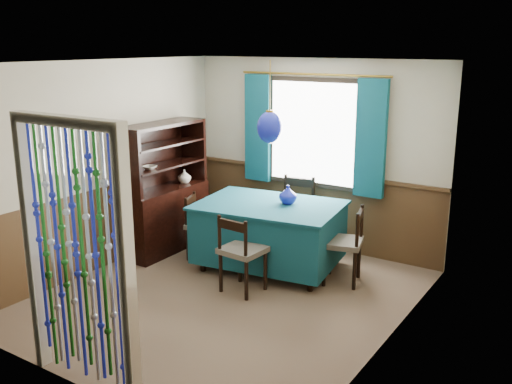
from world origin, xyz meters
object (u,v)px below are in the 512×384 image
Objects in this scene: chair_right at (345,243)px; pendant_lamp at (270,127)px; chair_far at (294,212)px; sideboard at (165,206)px; bowl_shelf at (150,167)px; dining_table at (269,232)px; chair_left at (201,224)px; chair_near at (241,251)px; vase_table at (288,195)px; vase_sideboard at (184,176)px.

pendant_lamp is at bearing 81.00° from chair_right.
sideboard reaches higher than chair_far.
sideboard is at bearing 100.90° from bowl_shelf.
dining_table is 1.52m from sideboard.
chair_left is at bearing -170.92° from pendant_lamp.
dining_table is 0.76m from chair_near.
vase_table is (1.11, 0.29, 0.48)m from chair_left.
vase_sideboard is (-1.45, 0.16, 0.48)m from dining_table.
dining_table is 0.75m from chair_far.
sideboard is at bearing -173.00° from pendant_lamp.
chair_near is 1.00m from vase_table.
pendant_lamp reaches higher than chair_right.
vase_sideboard is at bearing 165.49° from dining_table.
chair_near is at bearing -94.51° from vase_table.
chair_far is 4.75× the size of vase_table.
bowl_shelf reaches higher than vase_sideboard.
chair_near is 1.72m from sideboard.
sideboard is (-0.57, -0.04, 0.15)m from chair_left.
sideboard is at bearing 164.72° from chair_near.
chair_right is 4.39× the size of vase_sideboard.
chair_left is at bearing -179.09° from dining_table.
pendant_lamp reaches higher than bowl_shelf.
sideboard reaches higher than vase_sideboard.
chair_left is 1.25m from vase_table.
bowl_shelf is (-2.40, -0.60, 0.71)m from chair_right.
chair_near is 1.87m from vase_sideboard.
dining_table is 1.27m from pendant_lamp.
pendant_lamp reaches higher than vase_sideboard.
chair_right is 0.53× the size of sideboard.
bowl_shelf is at bearing -169.23° from dining_table.
vase_sideboard is (0.00, 0.66, -0.23)m from bowl_shelf.
chair_far is at bearing 112.81° from vase_table.
vase_table is at bearing 29.37° from dining_table.
chair_right is (0.96, 0.11, 0.01)m from dining_table.
chair_near is at bearing -90.01° from dining_table.
bowl_shelf is (-1.37, -1.24, 0.67)m from chair_far.
vase_table is (0.25, -0.60, 0.40)m from chair_far.
chair_near is 1.51m from chair_far.
dining_table is 9.04× the size of vase_sideboard.
vase_table is at bearing 72.41° from chair_right.
vase_table reaches higher than chair_right.
sideboard reaches higher than chair_left.
bowl_shelf is at bearing 36.88° from chair_far.
vase_sideboard reaches higher than chair_far.
dining_table is at bearing -6.34° from vase_sideboard.
chair_right is at bearing 49.59° from chair_near.
chair_left is 0.59m from sideboard.
chair_far is 1.19× the size of chair_left.
vase_table is (0.18, 0.14, 0.45)m from dining_table.
vase_table is at bearing 21.30° from bowl_shelf.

